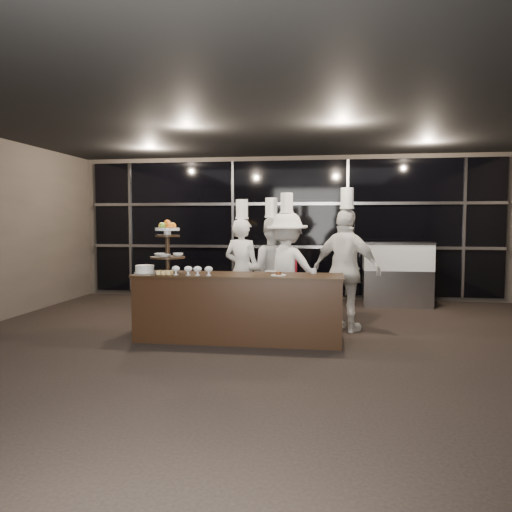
# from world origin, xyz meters

# --- Properties ---
(room) EXTENTS (10.00, 10.00, 10.00)m
(room) POSITION_xyz_m (0.00, 0.00, 1.50)
(room) COLOR black
(room) RESTS_ON ground
(window_wall) EXTENTS (8.60, 0.10, 2.80)m
(window_wall) POSITION_xyz_m (0.00, 4.94, 1.50)
(window_wall) COLOR black
(window_wall) RESTS_ON ground
(buffet_counter) EXTENTS (2.84, 0.74, 0.92)m
(buffet_counter) POSITION_xyz_m (-0.39, 1.12, 0.47)
(buffet_counter) COLOR black
(buffet_counter) RESTS_ON ground
(display_stand) EXTENTS (0.48, 0.48, 0.74)m
(display_stand) POSITION_xyz_m (-1.39, 1.12, 1.34)
(display_stand) COLOR black
(display_stand) RESTS_ON buffet_counter
(compotes) EXTENTS (0.56, 0.11, 0.12)m
(compotes) POSITION_xyz_m (-0.97, 0.90, 1.00)
(compotes) COLOR silver
(compotes) RESTS_ON buffet_counter
(layer_cake) EXTENTS (0.30, 0.30, 0.11)m
(layer_cake) POSITION_xyz_m (-1.71, 1.07, 0.97)
(layer_cake) COLOR white
(layer_cake) RESTS_ON buffet_counter
(pastry_squares) EXTENTS (0.20, 0.13, 0.05)m
(pastry_squares) POSITION_xyz_m (-1.37, 0.96, 0.95)
(pastry_squares) COLOR #FDD27B
(pastry_squares) RESTS_ON buffet_counter
(small_plate) EXTENTS (0.20, 0.20, 0.05)m
(small_plate) POSITION_xyz_m (0.17, 1.02, 0.94)
(small_plate) COLOR white
(small_plate) RESTS_ON buffet_counter
(chef_cup) EXTENTS (0.08, 0.08, 0.07)m
(chef_cup) POSITION_xyz_m (0.63, 1.37, 0.96)
(chef_cup) COLOR white
(chef_cup) RESTS_ON buffet_counter
(display_case) EXTENTS (1.31, 0.57, 1.24)m
(display_case) POSITION_xyz_m (2.14, 4.30, 0.69)
(display_case) COLOR #A5A5AA
(display_case) RESTS_ON ground
(chef_a) EXTENTS (0.71, 0.59, 1.98)m
(chef_a) POSITION_xyz_m (-0.54, 2.26, 0.87)
(chef_a) COLOR silver
(chef_a) RESTS_ON ground
(chef_b) EXTENTS (0.85, 0.68, 2.01)m
(chef_b) POSITION_xyz_m (-0.06, 2.24, 0.87)
(chef_b) COLOR silver
(chef_b) RESTS_ON ground
(chef_c) EXTENTS (1.26, 0.88, 2.08)m
(chef_c) POSITION_xyz_m (0.19, 2.13, 0.90)
(chef_c) COLOR white
(chef_c) RESTS_ON ground
(chef_d) EXTENTS (1.16, 0.90, 2.13)m
(chef_d) POSITION_xyz_m (1.09, 1.92, 0.93)
(chef_d) COLOR white
(chef_d) RESTS_ON ground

